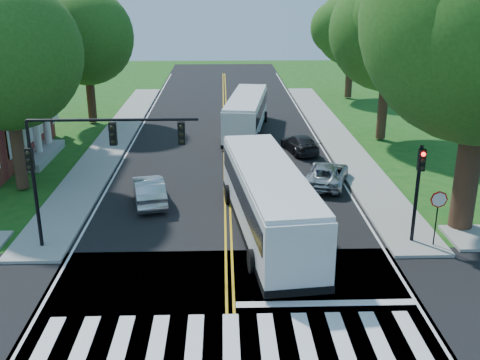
{
  "coord_description": "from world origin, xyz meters",
  "views": [
    {
      "loc": [
        -0.2,
        -16.06,
        11.01
      ],
      "look_at": [
        0.57,
        8.46,
        2.4
      ],
      "focal_mm": 42.0,
      "sensor_mm": 36.0,
      "label": 1
    }
  ],
  "objects_px": {
    "dark_sedan": "(300,144)",
    "signal_ne": "(418,181)",
    "bus_follow": "(246,113)",
    "hatchback": "(149,190)",
    "suv": "(327,174)",
    "bus_lead": "(268,199)",
    "signal_nw": "(87,153)"
  },
  "relations": [
    {
      "from": "suv",
      "to": "bus_lead",
      "type": "bearing_deg",
      "value": 76.75
    },
    {
      "from": "bus_follow",
      "to": "suv",
      "type": "bearing_deg",
      "value": 116.88
    },
    {
      "from": "dark_sedan",
      "to": "hatchback",
      "type": "bearing_deg",
      "value": 32.16
    },
    {
      "from": "signal_ne",
      "to": "bus_follow",
      "type": "distance_m",
      "value": 21.25
    },
    {
      "from": "bus_follow",
      "to": "hatchback",
      "type": "distance_m",
      "value": 15.91
    },
    {
      "from": "hatchback",
      "to": "suv",
      "type": "relative_size",
      "value": 0.94
    },
    {
      "from": "signal_nw",
      "to": "signal_ne",
      "type": "height_order",
      "value": "signal_nw"
    },
    {
      "from": "bus_follow",
      "to": "hatchback",
      "type": "height_order",
      "value": "bus_follow"
    },
    {
      "from": "bus_lead",
      "to": "hatchback",
      "type": "relative_size",
      "value": 2.86
    },
    {
      "from": "bus_lead",
      "to": "dark_sedan",
      "type": "bearing_deg",
      "value": -110.64
    },
    {
      "from": "bus_lead",
      "to": "suv",
      "type": "xyz_separation_m",
      "value": [
        3.92,
        6.46,
        -1.03
      ]
    },
    {
      "from": "signal_nw",
      "to": "bus_follow",
      "type": "relative_size",
      "value": 0.63
    },
    {
      "from": "hatchback",
      "to": "signal_ne",
      "type": "bearing_deg",
      "value": 144.37
    },
    {
      "from": "signal_nw",
      "to": "hatchback",
      "type": "xyz_separation_m",
      "value": [
        1.72,
        5.36,
        -3.65
      ]
    },
    {
      "from": "bus_follow",
      "to": "suv",
      "type": "height_order",
      "value": "bus_follow"
    },
    {
      "from": "hatchback",
      "to": "dark_sedan",
      "type": "relative_size",
      "value": 1.04
    },
    {
      "from": "signal_nw",
      "to": "hatchback",
      "type": "bearing_deg",
      "value": 72.23
    },
    {
      "from": "signal_nw",
      "to": "suv",
      "type": "height_order",
      "value": "signal_nw"
    },
    {
      "from": "bus_lead",
      "to": "suv",
      "type": "height_order",
      "value": "bus_lead"
    },
    {
      "from": "bus_follow",
      "to": "bus_lead",
      "type": "bearing_deg",
      "value": 98.94
    },
    {
      "from": "signal_nw",
      "to": "hatchback",
      "type": "height_order",
      "value": "signal_nw"
    },
    {
      "from": "bus_lead",
      "to": "suv",
      "type": "bearing_deg",
      "value": -127.91
    },
    {
      "from": "signal_ne",
      "to": "dark_sedan",
      "type": "distance_m",
      "value": 15.0
    },
    {
      "from": "bus_follow",
      "to": "dark_sedan",
      "type": "bearing_deg",
      "value": 129.68
    },
    {
      "from": "suv",
      "to": "bus_follow",
      "type": "bearing_deg",
      "value": -53.45
    },
    {
      "from": "bus_follow",
      "to": "hatchback",
      "type": "bearing_deg",
      "value": 77.05
    },
    {
      "from": "dark_sedan",
      "to": "signal_ne",
      "type": "bearing_deg",
      "value": 89.55
    },
    {
      "from": "signal_nw",
      "to": "dark_sedan",
      "type": "distance_m",
      "value": 18.55
    },
    {
      "from": "signal_ne",
      "to": "bus_follow",
      "type": "height_order",
      "value": "signal_ne"
    },
    {
      "from": "bus_lead",
      "to": "dark_sedan",
      "type": "height_order",
      "value": "bus_lead"
    },
    {
      "from": "signal_ne",
      "to": "dark_sedan",
      "type": "bearing_deg",
      "value": 102.14
    },
    {
      "from": "signal_nw",
      "to": "dark_sedan",
      "type": "xyz_separation_m",
      "value": [
        10.94,
        14.5,
        -3.76
      ]
    }
  ]
}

